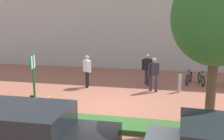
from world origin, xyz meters
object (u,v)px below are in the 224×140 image
(bike_rack_cluster, at_px, (207,79))
(person_shirt_white, at_px, (87,69))
(bollard_steel, at_px, (180,83))
(car_black_suv, at_px, (25,139))
(parking_sign_post, at_px, (34,77))
(bike_at_sign, at_px, (38,109))
(person_suited_navy, at_px, (154,72))
(person_suited_dark, at_px, (147,67))
(tree_sidewalk, at_px, (217,17))

(bike_rack_cluster, height_order, person_shirt_white, person_shirt_white)
(bollard_steel, distance_m, car_black_suv, 8.57)
(parking_sign_post, relative_size, bike_at_sign, 1.43)
(person_suited_navy, bearing_deg, car_black_suv, -109.52)
(bollard_steel, height_order, person_suited_dark, person_suited_dark)
(bike_at_sign, xyz_separation_m, person_shirt_white, (0.40, 4.58, 0.63))
(tree_sidewalk, distance_m, car_black_suv, 6.00)
(bollard_steel, bearing_deg, bike_at_sign, -138.11)
(bike_rack_cluster, bearing_deg, person_suited_dark, -168.71)
(tree_sidewalk, bearing_deg, bollard_steel, 97.32)
(bike_rack_cluster, bearing_deg, bike_at_sign, -136.57)
(bollard_steel, bearing_deg, parking_sign_post, -137.44)
(parking_sign_post, height_order, bike_rack_cluster, parking_sign_post)
(person_shirt_white, distance_m, car_black_suv, 7.59)
(tree_sidewalk, distance_m, person_suited_dark, 6.99)
(parking_sign_post, relative_size, person_shirt_white, 1.39)
(parking_sign_post, relative_size, car_black_suv, 0.55)
(person_suited_navy, bearing_deg, parking_sign_post, -130.49)
(bike_at_sign, distance_m, bollard_steel, 6.97)
(person_suited_navy, height_order, car_black_suv, person_suited_navy)
(bike_rack_cluster, xyz_separation_m, car_black_suv, (-5.48, -9.35, 0.41))
(parking_sign_post, height_order, person_suited_navy, parking_sign_post)
(tree_sidewalk, bearing_deg, person_suited_navy, 111.94)
(parking_sign_post, xyz_separation_m, car_black_suv, (1.30, -2.82, -0.81))
(bike_rack_cluster, bearing_deg, car_black_suv, -120.38)
(person_suited_dark, distance_m, person_shirt_white, 3.30)
(person_suited_dark, xyz_separation_m, person_shirt_white, (-3.09, -1.16, 0.00))
(tree_sidewalk, xyz_separation_m, car_black_suv, (-4.56, -2.66, -2.86))
(tree_sidewalk, relative_size, bollard_steel, 5.61)
(person_suited_dark, height_order, car_black_suv, person_suited_dark)
(person_suited_navy, relative_size, person_shirt_white, 1.00)
(bike_rack_cluster, bearing_deg, bollard_steel, -131.96)
(parking_sign_post, distance_m, person_shirt_white, 4.78)
(person_suited_navy, bearing_deg, person_shirt_white, 178.27)
(tree_sidewalk, xyz_separation_m, person_shirt_white, (-5.43, 4.88, -2.63))
(car_black_suv, bearing_deg, tree_sidewalk, 30.27)
(parking_sign_post, bearing_deg, person_suited_navy, 49.51)
(parking_sign_post, bearing_deg, bollard_steel, 42.56)
(bollard_steel, bearing_deg, tree_sidewalk, -82.68)
(person_suited_navy, height_order, person_shirt_white, same)
(person_suited_dark, distance_m, car_black_suv, 8.98)
(tree_sidewalk, xyz_separation_m, bike_rack_cluster, (0.92, 6.69, -3.27))
(bike_at_sign, xyz_separation_m, bollard_steel, (5.19, 4.66, 0.10))
(person_suited_dark, bearing_deg, tree_sidewalk, -68.86)
(bollard_steel, xyz_separation_m, person_shirt_white, (-4.79, -0.08, 0.53))
(person_suited_dark, bearing_deg, person_suited_navy, -71.95)
(parking_sign_post, height_order, bollard_steel, parking_sign_post)
(tree_sidewalk, xyz_separation_m, bike_at_sign, (-5.83, 0.30, -3.27))
(person_shirt_white, xyz_separation_m, car_black_suv, (0.87, -7.54, -0.23))
(bike_rack_cluster, height_order, person_suited_navy, person_suited_navy)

